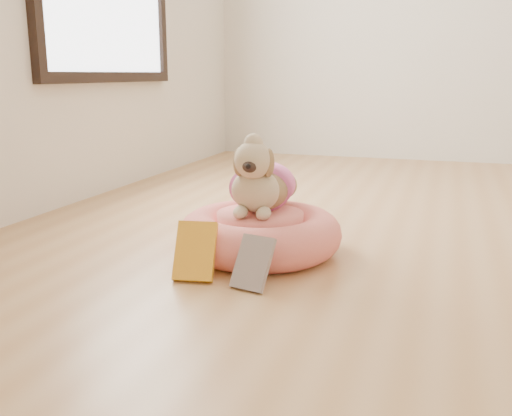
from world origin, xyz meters
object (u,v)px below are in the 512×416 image
(dog, at_px, (260,170))
(book_white, at_px, (253,263))
(pet_bed, at_px, (260,234))
(book_yellow, at_px, (195,251))

(dog, height_order, book_white, dog)
(pet_bed, distance_m, dog, 0.25)
(book_yellow, bearing_deg, dog, 63.13)
(dog, bearing_deg, book_yellow, -112.61)
(book_yellow, relative_size, book_white, 1.14)
(pet_bed, xyz_separation_m, book_white, (0.09, -0.36, 0.00))
(book_white, bearing_deg, book_yellow, -173.26)
(pet_bed, height_order, dog, dog)
(pet_bed, bearing_deg, book_yellow, -110.08)
(dog, distance_m, book_white, 0.47)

